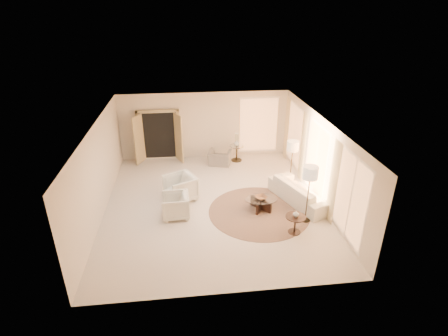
{
  "coord_description": "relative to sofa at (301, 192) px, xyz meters",
  "views": [
    {
      "loc": [
        -0.81,
        -9.97,
        6.03
      ],
      "look_at": [
        0.4,
        0.4,
        1.1
      ],
      "focal_mm": 28.0,
      "sensor_mm": 36.0,
      "label": 1
    }
  ],
  "objects": [
    {
      "name": "coffee_table",
      "position": [
        -1.41,
        -0.33,
        -0.11
      ],
      "size": [
        1.16,
        1.16,
        0.39
      ],
      "rotation": [
        0.0,
        0.0,
        0.1
      ],
      "color": "black",
      "rests_on": "room"
    },
    {
      "name": "french_doors",
      "position": [
        -4.8,
        4.02,
        0.71
      ],
      "size": [
        1.95,
        0.66,
        2.16
      ],
      "color": "tan",
      "rests_on": "room"
    },
    {
      "name": "area_rug",
      "position": [
        -1.5,
        -0.47,
        -0.35
      ],
      "size": [
        3.28,
        3.28,
        0.01
      ],
      "primitive_type": "cylinder",
      "rotation": [
        0.0,
        0.0,
        -0.02
      ],
      "color": "#472F25",
      "rests_on": "room"
    },
    {
      "name": "floor_lamp_near",
      "position": [
        0.0,
        1.22,
        1.09
      ],
      "size": [
        0.41,
        0.41,
        1.7
      ],
      "rotation": [
        0.0,
        0.0,
        0.08
      ],
      "color": "#2F2719",
      "rests_on": "room"
    },
    {
      "name": "accent_chair",
      "position": [
        -2.36,
        3.29,
        0.03
      ],
      "size": [
        1.03,
        0.82,
        0.78
      ],
      "primitive_type": "imported",
      "rotation": [
        0.0,
        0.0,
        2.85
      ],
      "color": "gray",
      "rests_on": "room"
    },
    {
      "name": "side_vase",
      "position": [
        -1.62,
        3.6,
        0.44
      ],
      "size": [
        0.29,
        0.29,
        0.25
      ],
      "primitive_type": "imported",
      "rotation": [
        0.0,
        0.0,
        -0.26
      ],
      "color": "silver",
      "rests_on": "side_table"
    },
    {
      "name": "room",
      "position": [
        -2.9,
        0.2,
        1.04
      ],
      "size": [
        7.04,
        8.04,
        2.83
      ],
      "color": "beige",
      "rests_on": "ground"
    },
    {
      "name": "sofa",
      "position": [
        0.0,
        0.0,
        0.0
      ],
      "size": [
        1.78,
        2.63,
        0.71
      ],
      "primitive_type": "imported",
      "rotation": [
        0.0,
        0.0,
        1.94
      ],
      "color": "white",
      "rests_on": "room"
    },
    {
      "name": "window_back_corner",
      "position": [
        -0.6,
        4.15,
        0.99
      ],
      "size": [
        1.7,
        0.1,
        2.4
      ],
      "primitive_type": null,
      "color": "#FFAC66",
      "rests_on": "room"
    },
    {
      "name": "floor_lamp_far",
      "position": [
        -0.19,
        -1.12,
        1.19
      ],
      "size": [
        0.44,
        0.44,
        1.82
      ],
      "rotation": [
        0.0,
        0.0,
        -0.09
      ],
      "color": "#2F2719",
      "rests_on": "room"
    },
    {
      "name": "armchair_right",
      "position": [
        -4.13,
        -0.41,
        0.06
      ],
      "size": [
        0.78,
        0.83,
        0.83
      ],
      "primitive_type": "imported",
      "rotation": [
        0.0,
        0.0,
        -1.53
      ],
      "color": "white",
      "rests_on": "room"
    },
    {
      "name": "curtains_right",
      "position": [
        0.5,
        1.2,
        0.94
      ],
      "size": [
        0.06,
        5.2,
        2.6
      ],
      "primitive_type": null,
      "color": "beige",
      "rests_on": "room"
    },
    {
      "name": "windows_right",
      "position": [
        0.55,
        0.3,
        0.99
      ],
      "size": [
        0.1,
        6.4,
        2.4
      ],
      "primitive_type": null,
      "color": "#FFAC66",
      "rests_on": "room"
    },
    {
      "name": "end_table",
      "position": [
        -0.71,
        -1.68,
        0.02
      ],
      "size": [
        0.58,
        0.58,
        0.55
      ],
      "rotation": [
        0.0,
        0.0,
        0.38
      ],
      "color": "black",
      "rests_on": "room"
    },
    {
      "name": "side_table",
      "position": [
        -1.62,
        3.6,
        0.05
      ],
      "size": [
        0.58,
        0.58,
        0.68
      ],
      "rotation": [
        0.0,
        0.0,
        -0.02
      ],
      "color": "#2F2719",
      "rests_on": "room"
    },
    {
      "name": "bowl",
      "position": [
        -1.41,
        -0.33,
        0.08
      ],
      "size": [
        0.46,
        0.46,
        0.09
      ],
      "primitive_type": "imported",
      "rotation": [
        0.0,
        0.0,
        0.34
      ],
      "color": "brown",
      "rests_on": "coffee_table"
    },
    {
      "name": "end_vase",
      "position": [
        -0.71,
        -1.68,
        0.28
      ],
      "size": [
        0.23,
        0.23,
        0.18
      ],
      "primitive_type": "imported",
      "rotation": [
        0.0,
        0.0,
        -0.34
      ],
      "color": "silver",
      "rests_on": "end_table"
    },
    {
      "name": "armchair_left",
      "position": [
        -3.97,
        0.63,
        0.12
      ],
      "size": [
        1.18,
        1.21,
        0.96
      ],
      "primitive_type": "imported",
      "rotation": [
        0.0,
        0.0,
        -1.14
      ],
      "color": "white",
      "rests_on": "room"
    }
  ]
}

